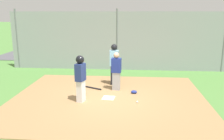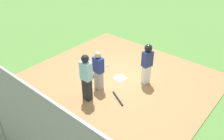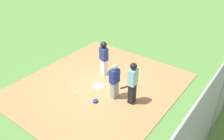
# 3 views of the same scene
# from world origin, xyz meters

# --- Properties ---
(ground_plane) EXTENTS (140.00, 140.00, 0.00)m
(ground_plane) POSITION_xyz_m (0.00, 0.00, 0.00)
(ground_plane) COLOR #51843D
(dirt_infield) EXTENTS (7.20, 6.40, 0.03)m
(dirt_infield) POSITION_xyz_m (0.00, 0.00, 0.01)
(dirt_infield) COLOR #9E774C
(dirt_infield) RESTS_ON ground_plane
(home_plate) EXTENTS (0.48, 0.48, 0.02)m
(home_plate) POSITION_xyz_m (0.00, 0.00, 0.04)
(home_plate) COLOR white
(home_plate) RESTS_ON dirt_infield
(catcher) EXTENTS (0.41, 0.30, 1.56)m
(catcher) POSITION_xyz_m (-0.22, -1.04, 0.84)
(catcher) COLOR #9E9EA3
(catcher) RESTS_ON dirt_infield
(umpire) EXTENTS (0.39, 0.28, 1.80)m
(umpire) POSITION_xyz_m (-0.07, -1.79, 0.98)
(umpire) COLOR black
(umpire) RESTS_ON dirt_infield
(runner) EXTENTS (0.36, 0.44, 1.68)m
(runner) POSITION_xyz_m (0.95, 0.42, 0.99)
(runner) COLOR silver
(runner) RESTS_ON dirt_infield
(baseball_bat) EXTENTS (0.77, 0.44, 0.06)m
(baseball_bat) POSITION_xyz_m (0.77, -1.11, 0.06)
(baseball_bat) COLOR black
(baseball_bat) RESTS_ON dirt_infield
(catcher_mask) EXTENTS (0.24, 0.20, 0.12)m
(catcher_mask) POSITION_xyz_m (-0.95, -0.63, 0.09)
(catcher_mask) COLOR navy
(catcher_mask) RESTS_ON dirt_infield
(baseball) EXTENTS (0.07, 0.07, 0.07)m
(baseball) POSITION_xyz_m (-1.06, 0.40, 0.07)
(baseball) COLOR white
(baseball) RESTS_ON dirt_infield
(backstop_fence) EXTENTS (12.00, 0.10, 3.35)m
(backstop_fence) POSITION_xyz_m (0.00, -4.82, 1.60)
(backstop_fence) COLOR #93999E
(backstop_fence) RESTS_ON ground_plane
(parking_lot) EXTENTS (18.00, 5.20, 0.04)m
(parking_lot) POSITION_xyz_m (0.00, -9.39, 0.02)
(parking_lot) COLOR #515156
(parking_lot) RESTS_ON ground_plane
(parked_car_white) EXTENTS (4.32, 2.13, 1.28)m
(parked_car_white) POSITION_xyz_m (-3.12, -9.12, 0.61)
(parked_car_white) COLOR silver
(parked_car_white) RESTS_ON parking_lot
(parked_car_dark) EXTENTS (4.35, 2.20, 1.28)m
(parked_car_dark) POSITION_xyz_m (-0.20, -9.73, 0.61)
(parked_car_dark) COLOR black
(parked_car_dark) RESTS_ON parking_lot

